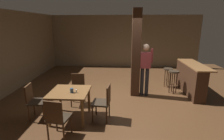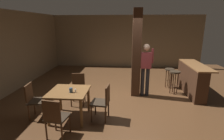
% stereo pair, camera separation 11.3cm
% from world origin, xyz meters
% --- Properties ---
extents(ground_plane, '(10.80, 10.80, 0.00)m').
position_xyz_m(ground_plane, '(0.00, 0.00, 0.00)').
color(ground_plane, '#4C301C').
extents(wall_back, '(8.00, 0.10, 2.80)m').
position_xyz_m(wall_back, '(0.00, 4.50, 1.40)').
color(wall_back, '#756047').
rests_on(wall_back, ground_plane).
extents(pillar, '(0.28, 0.28, 2.80)m').
position_xyz_m(pillar, '(0.32, 0.42, 1.40)').
color(pillar, '#382114').
rests_on(pillar, ground_plane).
extents(dining_table, '(0.93, 0.93, 0.74)m').
position_xyz_m(dining_table, '(-1.39, -1.24, 0.61)').
color(dining_table, brown).
rests_on(dining_table, ground_plane).
extents(chair_south, '(0.48, 0.48, 0.89)m').
position_xyz_m(chair_south, '(-1.41, -2.07, 0.51)').
color(chair_south, '#2D2319').
rests_on(chair_south, ground_plane).
extents(chair_west, '(0.47, 0.47, 0.89)m').
position_xyz_m(chair_west, '(-2.28, -1.28, 0.51)').
color(chair_west, '#2D2319').
rests_on(chair_west, ground_plane).
extents(chair_east, '(0.46, 0.46, 0.89)m').
position_xyz_m(chair_east, '(-0.55, -1.24, 0.51)').
color(chair_east, '#2D2319').
rests_on(chair_east, ground_plane).
extents(chair_north, '(0.47, 0.47, 0.89)m').
position_xyz_m(chair_north, '(-1.41, -0.36, 0.51)').
color(chair_north, '#2D2319').
rests_on(chair_north, ground_plane).
extents(napkin_cup, '(0.08, 0.08, 0.11)m').
position_xyz_m(napkin_cup, '(-1.31, -1.33, 0.79)').
color(napkin_cup, '#33475B').
rests_on(napkin_cup, dining_table).
extents(salt_shaker, '(0.03, 0.03, 0.08)m').
position_xyz_m(salt_shaker, '(-1.20, -1.33, 0.78)').
color(salt_shaker, silver).
rests_on(salt_shaker, dining_table).
extents(standing_person, '(0.47, 0.21, 1.72)m').
position_xyz_m(standing_person, '(0.63, 0.39, 1.00)').
color(standing_person, maroon).
rests_on(standing_person, ground_plane).
extents(bar_counter, '(0.56, 1.89, 1.02)m').
position_xyz_m(bar_counter, '(2.23, 0.73, 0.52)').
color(bar_counter, brown).
rests_on(bar_counter, ground_plane).
extents(bar_stool_near, '(0.35, 0.35, 0.79)m').
position_xyz_m(bar_stool_near, '(1.64, 0.65, 0.59)').
color(bar_stool_near, '#2D2319').
rests_on(bar_stool_near, ground_plane).
extents(bar_stool_mid, '(0.34, 0.34, 0.73)m').
position_xyz_m(bar_stool_mid, '(1.61, 1.26, 0.54)').
color(bar_stool_mid, '#2D2319').
rests_on(bar_stool_mid, ground_plane).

